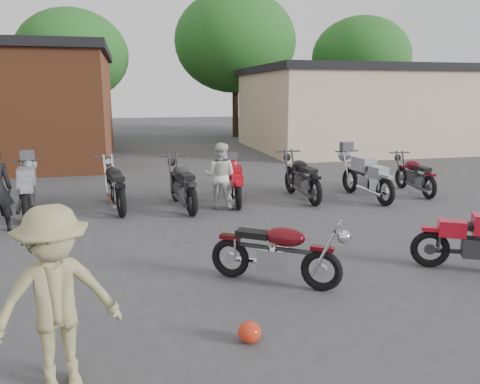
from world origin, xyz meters
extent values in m
plane|color=#39393C|center=(0.00, 0.00, 0.00)|extent=(90.00, 90.00, 0.00)
cube|color=tan|center=(8.50, 15.00, 1.75)|extent=(10.00, 8.00, 3.50)
ellipsoid|color=red|center=(-1.11, -1.10, 0.12)|extent=(0.34, 0.34, 0.24)
imported|color=silver|center=(-0.27, 4.84, 0.76)|extent=(0.92, 0.84, 1.52)
imported|color=#8C8456|center=(-2.96, -1.46, 0.86)|extent=(1.24, 0.92, 1.72)
camera|label=1|loc=(-2.28, -5.54, 2.65)|focal=35.00mm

